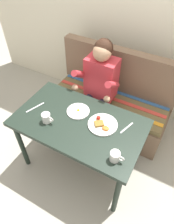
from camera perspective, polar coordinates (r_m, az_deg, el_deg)
The scene contains 11 objects.
ground_plane at distance 2.50m, azimuth -1.71°, elevation -13.82°, with size 8.00×8.00×0.00m, color #A19D8E.
back_wall at distance 2.59m, azimuth 13.40°, elevation 25.27°, with size 4.40×0.10×2.60m, color beige.
table at distance 1.97m, azimuth -2.12°, elevation -4.19°, with size 1.20×0.70×0.73m.
couch at distance 2.68m, azimuth 6.38°, elevation 2.37°, with size 1.44×0.56×1.00m.
person at distance 2.32m, azimuth 3.16°, elevation 8.01°, with size 0.45×0.61×1.21m.
plate_breakfast at distance 1.88m, azimuth 4.21°, elevation -3.37°, with size 0.27×0.27×0.05m.
plate_eggs at distance 1.99m, azimuth -2.43°, elevation 0.25°, with size 0.22×0.22×0.04m.
coffee_mug at distance 1.91m, azimuth -11.02°, elevation -1.54°, with size 0.12×0.08×0.09m.
coffee_mug_second at distance 1.65m, azimuth 7.71°, elevation -11.87°, with size 0.12×0.08×0.09m.
fork at distance 1.89m, azimuth 10.78°, elevation -4.27°, with size 0.01×0.17×0.01m, color silver.
knife at distance 2.10m, azimuth -13.95°, elevation 1.22°, with size 0.01×0.20×0.01m, color silver.
Camera 1 is at (0.68, -1.08, 2.15)m, focal length 33.49 mm.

